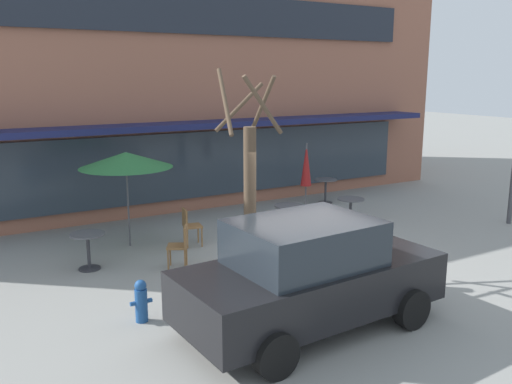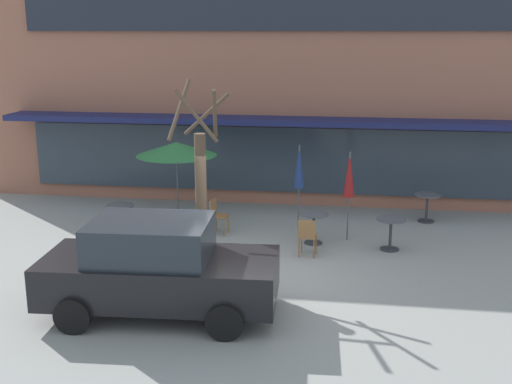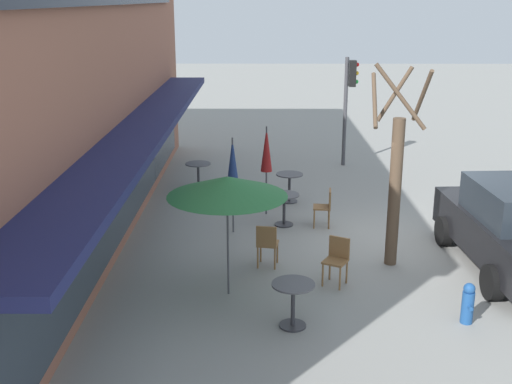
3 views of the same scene
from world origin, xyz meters
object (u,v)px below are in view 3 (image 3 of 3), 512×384
cafe_table_mid_patio (289,183)px  street_tree (395,178)px  traffic_light_pole (349,93)px  patio_umbrella_green_folded (266,150)px  patio_umbrella_corner_open (227,186)px  cafe_chair_0 (267,242)px  cafe_table_near_wall (198,172)px  patio_umbrella_cream_folded (233,163)px  cafe_table_streetside (284,204)px  cafe_chair_2 (325,205)px  cafe_chair_1 (337,257)px  cafe_table_by_tree (293,297)px  fire_hydrant (468,303)px

cafe_table_mid_patio → street_tree: street_tree is taller
street_tree → traffic_light_pole: size_ratio=1.18×
cafe_table_mid_patio → patio_umbrella_green_folded: (-1.00, 0.61, 1.11)m
patio_umbrella_corner_open → cafe_chair_0: size_ratio=2.47×
cafe_table_near_wall → cafe_table_mid_patio: 2.71m
patio_umbrella_corner_open → street_tree: street_tree is taller
patio_umbrella_cream_folded → street_tree: size_ratio=0.55×
patio_umbrella_corner_open → cafe_table_mid_patio: bearing=-13.7°
cafe_table_streetside → cafe_table_mid_patio: (1.81, -0.20, 0.00)m
cafe_chair_2 → patio_umbrella_corner_open: bearing=149.8°
patio_umbrella_green_folded → cafe_table_streetside: bearing=-153.0°
patio_umbrella_corner_open → cafe_chair_1: size_ratio=2.47×
cafe_table_by_tree → cafe_chair_1: bearing=-28.4°
cafe_table_by_tree → cafe_chair_1: (1.65, -0.89, 0.01)m
cafe_chair_0 → fire_hydrant: 3.97m
cafe_table_mid_patio → street_tree: bearing=-155.6°
traffic_light_pole → fire_hydrant: traffic_light_pole is taller
cafe_table_by_tree → patio_umbrella_cream_folded: bearing=14.5°
cafe_table_streetside → cafe_chair_1: bearing=-165.0°
cafe_chair_0 → traffic_light_pole: size_ratio=0.26×
patio_umbrella_green_folded → patio_umbrella_cream_folded: bearing=149.1°
cafe_table_near_wall → patio_umbrella_corner_open: 6.83m
cafe_table_by_tree → fire_hydrant: cafe_table_by_tree is taller
cafe_table_streetside → traffic_light_pole: 6.36m
cafe_chair_1 → cafe_chair_2: same height
cafe_chair_0 → cafe_chair_2: 2.74m
patio_umbrella_green_folded → cafe_chair_1: (-4.02, -1.27, -1.10)m
traffic_light_pole → street_tree: bearing=178.9°
cafe_table_mid_patio → traffic_light_pole: size_ratio=0.22×
patio_umbrella_corner_open → cafe_chair_1: patio_umbrella_corner_open is taller
cafe_chair_0 → cafe_table_near_wall: bearing=19.0°
cafe_table_by_tree → fire_hydrant: (0.14, -2.86, -0.16)m
patio_umbrella_green_folded → cafe_chair_2: 1.96m
cafe_table_mid_patio → traffic_light_pole: traffic_light_pole is taller
cafe_table_streetside → street_tree: (-2.28, -2.05, 1.27)m
cafe_table_by_tree → patio_umbrella_corner_open: patio_umbrella_corner_open is taller
cafe_chair_0 → cafe_table_by_tree: bearing=-170.7°
cafe_table_near_wall → cafe_table_streetside: (-2.90, -2.28, 0.00)m
cafe_table_near_wall → cafe_chair_1: (-6.11, -3.14, 0.01)m
cafe_table_streetside → cafe_table_mid_patio: bearing=-6.4°
cafe_table_near_wall → street_tree: street_tree is taller
cafe_table_mid_patio → fire_hydrant: size_ratio=1.08×
cafe_table_near_wall → cafe_chair_2: bearing=-132.8°
cafe_table_by_tree → street_tree: street_tree is taller
cafe_table_streetside → cafe_table_mid_patio: 1.82m
street_tree → fire_hydrant: street_tree is taller
cafe_table_by_tree → cafe_chair_1: 1.88m
cafe_chair_1 → fire_hydrant: 2.49m
cafe_table_streetside → cafe_chair_2: (-0.09, -0.95, 0.01)m
cafe_chair_0 → traffic_light_pole: 8.75m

